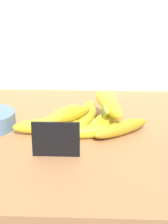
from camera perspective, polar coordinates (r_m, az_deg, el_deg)
counter_top at (r=98.50cm, az=-0.40°, el=-3.80°), size 110.00×76.00×3.00cm
back_wall at (r=129.09cm, az=0.43°, el=17.30°), size 130.00×2.00×70.00cm
chalkboard_sign at (r=83.21cm, az=-4.46°, el=-4.52°), size 11.00×1.80×8.40cm
banana_0 at (r=95.98cm, az=-5.57°, el=-2.21°), size 19.46×7.08×4.25cm
banana_1 at (r=99.96cm, az=0.20°, el=-1.28°), size 9.09×20.63×3.91cm
banana_2 at (r=99.55cm, az=2.62°, el=-1.54°), size 10.48×17.71×3.43cm
banana_3 at (r=106.72cm, az=0.57°, el=0.13°), size 6.01×17.80×3.85cm
banana_4 at (r=95.28cm, az=5.90°, el=-2.54°), size 16.43×13.86×3.80cm
banana_5 at (r=101.85cm, az=-3.79°, el=-1.07°), size 14.39×12.20×3.38cm
banana_6 at (r=93.18cm, az=1.21°, el=-3.11°), size 18.81×7.42×3.41cm
banana_7 at (r=96.64cm, az=-2.58°, el=-2.26°), size 16.26×13.51×3.34cm
banana_8 at (r=102.38cm, az=4.31°, el=-0.73°), size 8.37×16.25×4.15cm
banana_9 at (r=94.37cm, az=-3.39°, el=-0.51°), size 11.09×15.55×3.82cm
banana_10 at (r=102.28cm, az=4.06°, el=1.64°), size 5.51×19.41×3.86cm
banana_11 at (r=94.75cm, az=-2.31°, el=-0.51°), size 12.69×13.73×3.50cm
banana_12 at (r=99.65cm, az=3.83°, el=1.26°), size 9.70×20.58×4.28cm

